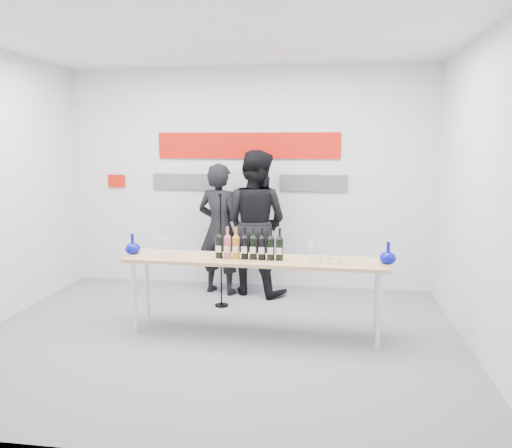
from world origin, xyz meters
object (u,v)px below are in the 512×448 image
presenter_right (255,223)px  tasting_table (255,264)px  presenter_left (220,229)px  mic_stand (221,272)px

presenter_right → tasting_table: bearing=119.1°
tasting_table → presenter_left: 1.53m
presenter_left → presenter_right: (0.46, 0.07, 0.08)m
tasting_table → presenter_left: bearing=117.3°
presenter_left → tasting_table: bearing=133.2°
tasting_table → presenter_right: 1.47m
presenter_right → mic_stand: (-0.32, -0.62, -0.52)m
tasting_table → mic_stand: bearing=124.6°
presenter_left → mic_stand: bearing=120.9°
tasting_table → presenter_right: size_ratio=1.42×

